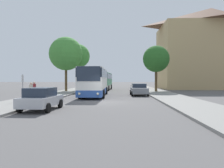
# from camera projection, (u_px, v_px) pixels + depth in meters

# --- Properties ---
(ground_plane) EXTENTS (300.00, 300.00, 0.00)m
(ground_plane) POSITION_uv_depth(u_px,v_px,m) (105.00, 102.00, 19.41)
(ground_plane) COLOR #565454
(ground_plane) RESTS_ON ground
(sidewalk_left) EXTENTS (4.00, 120.00, 0.15)m
(sidewalk_left) POSITION_uv_depth(u_px,v_px,m) (27.00, 101.00, 19.67)
(sidewalk_left) COLOR gray
(sidewalk_left) RESTS_ON ground_plane
(sidewalk_right) EXTENTS (4.00, 120.00, 0.15)m
(sidewalk_right) POSITION_uv_depth(u_px,v_px,m) (184.00, 102.00, 19.15)
(sidewalk_right) COLOR gray
(sidewalk_right) RESTS_ON ground_plane
(building_right_background) EXTENTS (21.57, 12.94, 17.59)m
(building_right_background) POSITION_uv_depth(u_px,v_px,m) (211.00, 49.00, 47.62)
(building_right_background) COLOR tan
(building_right_background) RESTS_ON ground_plane
(bus_front) EXTENTS (2.96, 11.54, 3.35)m
(bus_front) POSITION_uv_depth(u_px,v_px,m) (95.00, 82.00, 26.79)
(bus_front) COLOR #2D519E
(bus_front) RESTS_ON ground_plane
(bus_middle) EXTENTS (2.98, 10.84, 3.26)m
(bus_middle) POSITION_uv_depth(u_px,v_px,m) (104.00, 81.00, 42.18)
(bus_middle) COLOR silver
(bus_middle) RESTS_ON ground_plane
(parked_car_left_curb) EXTENTS (2.10, 4.00, 1.50)m
(parked_car_left_curb) POSITION_uv_depth(u_px,v_px,m) (41.00, 99.00, 14.50)
(parked_car_left_curb) COLOR #B7B7BC
(parked_car_left_curb) RESTS_ON ground_plane
(parked_car_right_near) EXTENTS (2.17, 4.67, 1.52)m
(parked_car_right_near) POSITION_uv_depth(u_px,v_px,m) (139.00, 89.00, 27.97)
(parked_car_right_near) COLOR slate
(parked_car_right_near) RESTS_ON ground_plane
(bus_stop_sign) EXTENTS (0.08, 0.45, 2.33)m
(bus_stop_sign) POSITION_uv_depth(u_px,v_px,m) (23.00, 85.00, 19.13)
(bus_stop_sign) COLOR gray
(bus_stop_sign) RESTS_ON sidewalk_left
(pedestrian_waiting_near) EXTENTS (0.36, 0.36, 1.65)m
(pedestrian_waiting_near) POSITION_uv_depth(u_px,v_px,m) (34.00, 90.00, 22.88)
(pedestrian_waiting_near) COLOR #23232D
(pedestrian_waiting_near) RESTS_ON sidewalk_left
(pedestrian_waiting_far) EXTENTS (0.36, 0.36, 1.61)m
(pedestrian_waiting_far) POSITION_uv_depth(u_px,v_px,m) (31.00, 91.00, 20.56)
(pedestrian_waiting_far) COLOR #23232D
(pedestrian_waiting_far) RESTS_ON sidewalk_left
(tree_left_near) EXTENTS (5.46, 5.46, 8.83)m
(tree_left_near) POSITION_uv_depth(u_px,v_px,m) (66.00, 54.00, 35.66)
(tree_left_near) COLOR #513D23
(tree_left_near) RESTS_ON sidewalk_left
(tree_left_far) EXTENTS (4.12, 4.12, 8.06)m
(tree_left_far) POSITION_uv_depth(u_px,v_px,m) (78.00, 56.00, 38.11)
(tree_left_far) COLOR brown
(tree_left_far) RESTS_ON sidewalk_left
(tree_right_near) EXTENTS (4.23, 4.23, 7.29)m
(tree_right_near) POSITION_uv_depth(u_px,v_px,m) (156.00, 59.00, 34.83)
(tree_right_near) COLOR #513D23
(tree_right_near) RESTS_ON sidewalk_right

